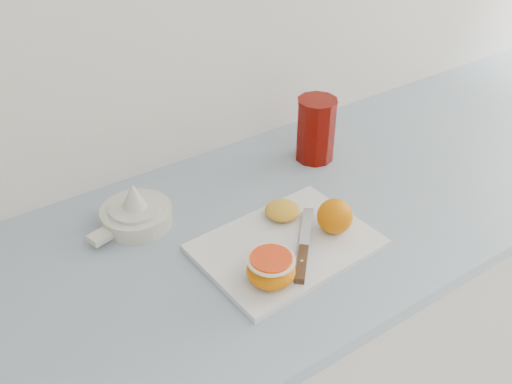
% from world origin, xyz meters
% --- Properties ---
extents(counter, '(2.50, 0.64, 0.89)m').
position_xyz_m(counter, '(-0.11, 1.70, 0.45)').
color(counter, beige).
rests_on(counter, ground).
extents(cutting_board, '(0.33, 0.25, 0.01)m').
position_xyz_m(cutting_board, '(-0.13, 1.61, 0.90)').
color(cutting_board, silver).
rests_on(cutting_board, counter).
extents(whole_orange, '(0.07, 0.07, 0.07)m').
position_xyz_m(whole_orange, '(-0.03, 1.59, 0.94)').
color(whole_orange, orange).
rests_on(whole_orange, cutting_board).
extents(half_orange, '(0.09, 0.09, 0.05)m').
position_xyz_m(half_orange, '(-0.21, 1.55, 0.93)').
color(half_orange, orange).
rests_on(half_orange, cutting_board).
extents(squeezed_shell, '(0.07, 0.07, 0.03)m').
position_xyz_m(squeezed_shell, '(-0.08, 1.68, 0.92)').
color(squeezed_shell, gold).
rests_on(squeezed_shell, cutting_board).
extents(paring_knife, '(0.16, 0.17, 0.01)m').
position_xyz_m(paring_knife, '(-0.13, 1.56, 0.91)').
color(paring_knife, '#4F3317').
rests_on(paring_knife, cutting_board).
extents(citrus_juicer, '(0.18, 0.14, 0.09)m').
position_xyz_m(citrus_juicer, '(-0.33, 1.84, 0.92)').
color(citrus_juicer, silver).
rests_on(citrus_juicer, counter).
extents(red_tumbler, '(0.09, 0.09, 0.15)m').
position_xyz_m(red_tumbler, '(0.12, 1.84, 0.96)').
color(red_tumbler, '#6A0600').
rests_on(red_tumbler, counter).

